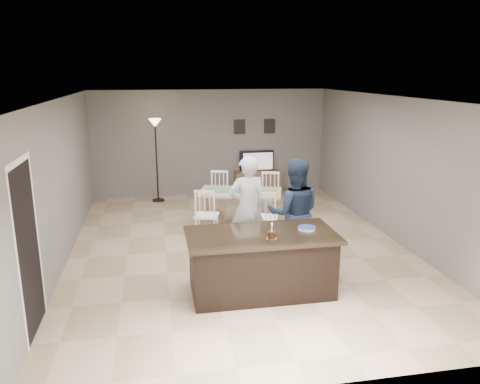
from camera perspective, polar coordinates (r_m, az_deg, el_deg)
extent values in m
plane|color=tan|center=(8.66, -0.16, -6.77)|extent=(8.00, 8.00, 0.00)
plane|color=slate|center=(12.16, -3.58, 6.00)|extent=(6.00, 0.00, 6.00)
plane|color=slate|center=(4.56, 9.03, -8.80)|extent=(6.00, 0.00, 6.00)
plane|color=slate|center=(8.28, -21.04, 1.03)|extent=(0.00, 8.00, 8.00)
plane|color=slate|center=(9.27, 18.41, 2.62)|extent=(0.00, 8.00, 8.00)
plane|color=white|center=(8.08, -0.17, 11.37)|extent=(8.00, 8.00, 0.00)
cube|color=black|center=(6.87, 2.58, -8.81)|extent=(2.00, 1.00, 0.85)
cube|color=black|center=(6.70, 2.62, -5.28)|extent=(2.15, 1.10, 0.05)
cube|color=brown|center=(12.33, 2.17, 1.17)|extent=(1.20, 0.40, 0.60)
imported|color=black|center=(12.28, 2.13, 3.80)|extent=(0.91, 0.12, 0.53)
plane|color=#D06517|center=(12.21, 2.21, 3.77)|extent=(0.78, 0.00, 0.78)
cube|color=black|center=(12.19, -0.06, 7.95)|extent=(0.30, 0.02, 0.38)
cube|color=black|center=(12.36, 3.63, 8.01)|extent=(0.30, 0.02, 0.38)
plane|color=black|center=(6.21, -24.36, -6.54)|extent=(0.00, 2.10, 2.10)
plane|color=white|center=(5.93, -25.41, 3.37)|extent=(0.00, 1.02, 1.02)
imported|color=silver|center=(7.96, 0.88, -1.92)|extent=(0.70, 0.51, 1.78)
imported|color=#1B263C|center=(7.67, 6.63, -2.59)|extent=(0.99, 0.84, 1.80)
cylinder|color=gold|center=(6.51, 3.88, -5.66)|extent=(0.15, 0.15, 0.00)
cylinder|color=#32170D|center=(6.49, 3.89, -5.24)|extent=(0.11, 0.11, 0.10)
cylinder|color=white|center=(6.46, 3.90, -4.38)|extent=(0.02, 0.02, 0.11)
sphere|color=#FFBF4C|center=(6.44, 3.91, -3.86)|extent=(0.02, 0.02, 0.02)
cylinder|color=white|center=(6.91, 8.13, -4.51)|extent=(0.25, 0.25, 0.01)
cylinder|color=white|center=(6.91, 8.14, -4.41)|extent=(0.25, 0.25, 0.01)
cylinder|color=white|center=(6.91, 8.14, -4.31)|extent=(0.25, 0.25, 0.01)
cylinder|color=#314898|center=(6.90, 8.14, -4.25)|extent=(0.26, 0.26, 0.00)
cube|color=tan|center=(9.51, 0.04, -0.04)|extent=(1.85, 1.37, 0.04)
cylinder|color=tan|center=(9.36, -4.76, -2.79)|extent=(0.06, 0.06, 0.73)
cylinder|color=tan|center=(9.93, 4.56, -1.77)|extent=(0.06, 0.06, 0.73)
cube|color=#457C60|center=(9.50, 0.04, 0.11)|extent=(1.49, 0.77, 0.01)
cube|color=white|center=(8.98, -4.09, -2.88)|extent=(0.54, 0.52, 0.04)
cylinder|color=white|center=(8.93, -5.36, -4.64)|extent=(0.03, 0.03, 0.44)
cylinder|color=white|center=(9.18, -2.79, -4.06)|extent=(0.03, 0.03, 0.44)
cube|color=white|center=(8.66, -4.37, 0.02)|extent=(0.38, 0.14, 0.05)
cube|color=white|center=(8.85, 3.19, -3.12)|extent=(0.54, 0.52, 0.04)
cylinder|color=white|center=(8.78, 1.95, -4.92)|extent=(0.03, 0.03, 0.44)
cylinder|color=white|center=(9.07, 4.33, -4.31)|extent=(0.03, 0.03, 0.44)
cube|color=white|center=(8.53, 3.16, -0.19)|extent=(0.38, 0.14, 0.05)
cube|color=white|center=(10.35, -2.65, -0.50)|extent=(0.54, 0.52, 0.04)
cylinder|color=white|center=(10.55, -1.55, -1.57)|extent=(0.03, 0.03, 0.44)
cylinder|color=white|center=(10.28, -3.75, -2.02)|extent=(0.03, 0.03, 0.44)
cube|color=white|center=(10.41, -2.53, 2.51)|extent=(0.38, 0.14, 0.05)
cube|color=white|center=(10.24, 3.65, -0.68)|extent=(0.54, 0.52, 0.04)
cylinder|color=white|center=(10.45, 4.64, -1.76)|extent=(0.03, 0.03, 0.44)
cylinder|color=white|center=(10.15, 2.59, -2.22)|extent=(0.03, 0.03, 0.44)
cube|color=white|center=(10.29, 3.75, 2.36)|extent=(0.38, 0.14, 0.05)
cylinder|color=black|center=(11.87, -9.92, -0.99)|extent=(0.31, 0.31, 0.03)
cylinder|color=black|center=(11.65, -10.12, 3.49)|extent=(0.04, 0.04, 1.88)
cone|color=#FFDA8C|center=(11.51, -10.33, 8.30)|extent=(0.31, 0.31, 0.20)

